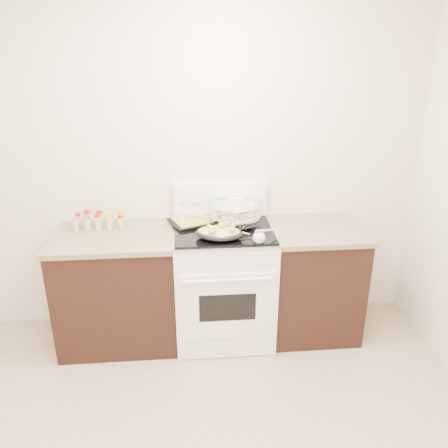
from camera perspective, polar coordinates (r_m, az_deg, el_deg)
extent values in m
cube|color=silver|center=(3.54, -6.30, 7.50)|extent=(4.00, 0.05, 2.70)
cube|color=black|center=(3.59, -13.53, -8.43)|extent=(0.90, 0.64, 0.88)
cube|color=brown|center=(3.39, -14.19, -1.66)|extent=(0.93, 0.67, 0.04)
cube|color=black|center=(3.69, 11.37, -7.41)|extent=(0.70, 0.64, 0.88)
cube|color=brown|center=(3.50, 11.91, -0.78)|extent=(0.73, 0.67, 0.04)
cube|color=white|center=(3.54, -0.07, -7.86)|extent=(0.76, 0.66, 0.92)
cube|color=white|center=(3.26, 0.46, -10.81)|extent=(0.70, 0.01, 0.55)
cube|color=black|center=(3.25, 0.47, -10.88)|extent=(0.42, 0.01, 0.22)
cylinder|color=white|center=(3.10, 0.54, -7.36)|extent=(0.65, 0.02, 0.02)
cube|color=white|center=(3.47, 0.44, -16.04)|extent=(0.70, 0.01, 0.14)
cube|color=silver|center=(3.34, -0.08, -0.87)|extent=(0.78, 0.68, 0.01)
cube|color=black|center=(3.34, -0.08, -0.68)|extent=(0.74, 0.64, 0.01)
cube|color=white|center=(3.56, -0.50, 3.27)|extent=(0.76, 0.07, 0.28)
cylinder|color=white|center=(3.50, -5.34, 3.10)|extent=(0.06, 0.02, 0.06)
cylinder|color=white|center=(3.50, -3.70, 3.16)|extent=(0.06, 0.02, 0.06)
cylinder|color=white|center=(3.53, 2.80, 3.34)|extent=(0.06, 0.02, 0.06)
cylinder|color=white|center=(3.55, 4.40, 3.38)|extent=(0.06, 0.02, 0.06)
cube|color=#19E533|center=(3.52, -0.44, 3.27)|extent=(0.09, 0.00, 0.04)
cube|color=silver|center=(3.51, -1.74, 3.23)|extent=(0.05, 0.00, 0.05)
cube|color=silver|center=(3.52, 0.86, 3.30)|extent=(0.05, 0.00, 0.05)
ellipsoid|color=silver|center=(3.38, 1.49, 1.10)|extent=(0.40, 0.40, 0.23)
cylinder|color=silver|center=(3.40, 1.48, -0.03)|extent=(0.21, 0.21, 0.01)
torus|color=silver|center=(3.34, 1.50, 2.60)|extent=(0.40, 0.40, 0.02)
cylinder|color=silver|center=(3.37, 1.49, 1.51)|extent=(0.37, 0.37, 0.13)
cylinder|color=brown|center=(3.35, 1.50, 2.41)|extent=(0.35, 0.35, 0.00)
cube|color=beige|center=(3.32, 3.08, 2.29)|extent=(0.03, 0.03, 0.02)
cube|color=beige|center=(3.42, 1.10, 2.95)|extent=(0.03, 0.03, 0.02)
cube|color=beige|center=(3.29, -0.41, 2.18)|extent=(0.03, 0.03, 0.03)
cube|color=beige|center=(3.43, 1.42, 2.98)|extent=(0.04, 0.04, 0.03)
cube|color=beige|center=(3.24, 0.97, 1.87)|extent=(0.04, 0.04, 0.03)
cube|color=beige|center=(3.38, 1.14, 2.72)|extent=(0.04, 0.04, 0.03)
cube|color=beige|center=(3.37, 0.70, 2.62)|extent=(0.05, 0.05, 0.03)
cube|color=beige|center=(3.34, 3.17, 2.46)|extent=(0.04, 0.04, 0.03)
cube|color=beige|center=(3.42, 0.23, 2.96)|extent=(0.04, 0.04, 0.03)
cube|color=beige|center=(3.33, 3.81, 2.36)|extent=(0.05, 0.05, 0.03)
ellipsoid|color=black|center=(3.14, -0.65, -1.23)|extent=(0.39, 0.31, 0.08)
ellipsoid|color=tan|center=(3.14, -0.65, -1.03)|extent=(0.35, 0.28, 0.06)
sphere|color=tan|center=(3.15, -0.13, -0.17)|extent=(0.05, 0.05, 0.05)
sphere|color=tan|center=(3.08, 1.09, -0.79)|extent=(0.04, 0.04, 0.04)
sphere|color=tan|center=(3.15, 1.15, -0.19)|extent=(0.04, 0.04, 0.04)
sphere|color=tan|center=(3.14, -0.44, -0.28)|extent=(0.05, 0.05, 0.05)
sphere|color=tan|center=(3.18, 0.39, -0.02)|extent=(0.05, 0.05, 0.05)
sphere|color=tan|center=(3.14, -1.97, -0.36)|extent=(0.04, 0.04, 0.04)
sphere|color=tan|center=(3.05, -1.57, -0.92)|extent=(0.05, 0.05, 0.05)
sphere|color=tan|center=(3.11, -1.55, -0.62)|extent=(0.04, 0.04, 0.04)
cube|color=black|center=(3.47, -3.42, 0.43)|extent=(0.50, 0.43, 0.02)
cube|color=tan|center=(3.46, -3.42, 0.62)|extent=(0.44, 0.38, 0.02)
sphere|color=tan|center=(3.44, -2.64, 0.67)|extent=(0.04, 0.04, 0.04)
sphere|color=tan|center=(3.51, -3.94, 1.11)|extent=(0.04, 0.04, 0.04)
sphere|color=tan|center=(3.47, -3.77, 0.81)|extent=(0.04, 0.04, 0.04)
sphere|color=tan|center=(3.40, -2.05, 0.48)|extent=(0.04, 0.04, 0.04)
sphere|color=tan|center=(3.42, -0.81, 0.64)|extent=(0.03, 0.03, 0.03)
sphere|color=tan|center=(3.48, -3.04, 0.90)|extent=(0.04, 0.04, 0.04)
sphere|color=tan|center=(3.37, -3.51, 0.30)|extent=(0.04, 0.04, 0.04)
sphere|color=tan|center=(3.48, -3.77, 0.91)|extent=(0.04, 0.04, 0.04)
sphere|color=tan|center=(3.46, -4.49, 0.77)|extent=(0.04, 0.04, 0.04)
sphere|color=tan|center=(3.52, -1.99, 1.25)|extent=(0.05, 0.05, 0.05)
cylinder|color=tan|center=(3.27, 1.39, -0.86)|extent=(0.21, 0.18, 0.01)
sphere|color=tan|center=(3.20, 0.05, -1.32)|extent=(0.04, 0.04, 0.04)
sphere|color=#96CFE0|center=(3.09, 4.59, -1.79)|extent=(0.09, 0.09, 0.09)
cylinder|color=#96CFE0|center=(3.16, 5.99, -0.79)|extent=(0.24, 0.19, 0.08)
cylinder|color=#BFB28C|center=(3.61, -18.47, 0.37)|extent=(0.04, 0.04, 0.09)
cylinder|color=#B21414|center=(3.60, -18.57, 1.16)|extent=(0.04, 0.04, 0.02)
cylinder|color=#BFB28C|center=(3.59, -17.36, 0.56)|extent=(0.05, 0.05, 0.11)
cylinder|color=#B21414|center=(3.56, -17.48, 1.54)|extent=(0.05, 0.05, 0.02)
cylinder|color=#BFB28C|center=(3.57, -15.88, 0.58)|extent=(0.04, 0.04, 0.10)
cylinder|color=#B21414|center=(3.55, -15.98, 1.51)|extent=(0.05, 0.05, 0.02)
cylinder|color=#BFB28C|center=(3.56, -14.62, 0.54)|extent=(0.04, 0.04, 0.10)
cylinder|color=gold|center=(3.54, -14.71, 1.39)|extent=(0.05, 0.05, 0.02)
cylinder|color=#BFB28C|center=(3.54, -13.26, 0.71)|extent=(0.04, 0.04, 0.11)
cylinder|color=gold|center=(3.52, -13.35, 1.72)|extent=(0.05, 0.05, 0.02)
cylinder|color=#BFB28C|center=(3.53, -18.83, -0.13)|extent=(0.04, 0.04, 0.09)
cylinder|color=#B2B2B7|center=(3.51, -18.94, 0.70)|extent=(0.04, 0.04, 0.02)
cylinder|color=#BFB28C|center=(3.52, -17.42, -0.01)|extent=(0.05, 0.05, 0.10)
cylinder|color=#B2B2B7|center=(3.50, -17.52, 0.86)|extent=(0.05, 0.05, 0.02)
cylinder|color=#BFB28C|center=(3.49, -16.12, 0.11)|extent=(0.05, 0.05, 0.11)
cylinder|color=#B21414|center=(3.47, -16.23, 1.08)|extent=(0.05, 0.05, 0.02)
cylinder|color=#BFB28C|center=(3.47, -14.83, 0.15)|extent=(0.04, 0.04, 0.11)
cylinder|color=gold|center=(3.45, -14.93, 1.15)|extent=(0.04, 0.04, 0.02)
cylinder|color=#BFB28C|center=(3.46, -13.28, 0.09)|extent=(0.04, 0.04, 0.10)
cylinder|color=#B21414|center=(3.44, -13.36, 0.98)|extent=(0.04, 0.04, 0.02)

